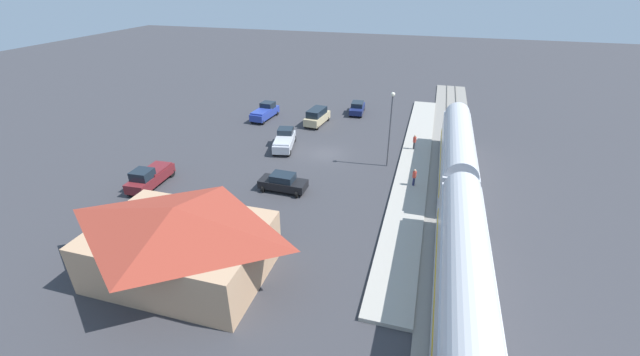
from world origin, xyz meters
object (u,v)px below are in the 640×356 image
object	(u,v)px
station_building	(180,240)
suv_tan	(317,116)
pickup_silver	(284,140)
pickup_blue	(265,112)
light_pole_near_platform	(391,121)
passenger_train	(463,270)
pedestrian_on_platform	(414,176)
sedan_black	(283,182)
pickup_maroon	(150,177)
pedestrian_waiting_far	(415,141)
sedan_navy	(357,108)

from	to	relation	value
station_building	suv_tan	distance (m)	31.24
pickup_silver	suv_tan	size ratio (longest dim) A/B	1.12
pickup_blue	light_pole_near_platform	world-z (taller)	light_pole_near_platform
passenger_train	suv_tan	size ratio (longest dim) A/B	10.74
pedestrian_on_platform	sedan_black	distance (m)	12.51
pickup_maroon	station_building	bearing A→B (deg)	136.04
pickup_blue	suv_tan	bearing A→B (deg)	178.42
passenger_train	pedestrian_waiting_far	distance (m)	24.10
suv_tan	sedan_black	bearing A→B (deg)	96.63
station_building	pickup_blue	bearing A→B (deg)	-76.64
pedestrian_waiting_far	pickup_blue	xyz separation A→B (m)	(21.11, -5.86, -0.25)
pedestrian_waiting_far	sedan_black	xyz separation A→B (m)	(11.23, 12.92, -0.40)
pedestrian_on_platform	sedan_navy	size ratio (longest dim) A/B	0.37
passenger_train	light_pole_near_platform	xyz separation A→B (m)	(6.80, -18.88, 2.18)
passenger_train	light_pole_near_platform	world-z (taller)	light_pole_near_platform
pedestrian_waiting_far	suv_tan	size ratio (longest dim) A/B	0.34
sedan_black	pickup_blue	distance (m)	21.22
pickup_blue	light_pole_near_platform	size ratio (longest dim) A/B	0.69
pickup_silver	pedestrian_on_platform	bearing A→B (deg)	159.78
sedan_black	sedan_navy	size ratio (longest dim) A/B	0.98
pickup_silver	light_pole_near_platform	xyz separation A→B (m)	(-12.27, 1.47, 4.01)
sedan_navy	pickup_blue	xyz separation A→B (m)	(12.07, 5.88, 0.15)
passenger_train	pedestrian_on_platform	world-z (taller)	passenger_train
pickup_maroon	light_pole_near_platform	size ratio (longest dim) A/B	0.68
pickup_maroon	light_pole_near_platform	distance (m)	24.39
passenger_train	light_pole_near_platform	bearing A→B (deg)	-70.20
passenger_train	pedestrian_on_platform	bearing A→B (deg)	-75.79
pedestrian_on_platform	pickup_blue	bearing A→B (deg)	-34.27
station_building	pedestrian_on_platform	world-z (taller)	station_building
pedestrian_on_platform	sedan_black	world-z (taller)	pedestrian_on_platform
sedan_black	pickup_silver	size ratio (longest dim) A/B	0.80
passenger_train	sedan_black	world-z (taller)	passenger_train
station_building	sedan_navy	size ratio (longest dim) A/B	2.61
station_building	pickup_maroon	distance (m)	14.32
passenger_train	pedestrian_on_platform	distance (m)	15.25
suv_tan	pickup_maroon	bearing A→B (deg)	63.80
pedestrian_on_platform	pickup_maroon	distance (m)	25.42
passenger_train	pickup_blue	world-z (taller)	passenger_train
light_pole_near_platform	passenger_train	bearing A→B (deg)	109.80
pickup_maroon	suv_tan	xyz separation A→B (m)	(-10.50, -21.33, 0.12)
sedan_black	pickup_maroon	xyz separation A→B (m)	(12.66, 2.77, 0.15)
station_building	suv_tan	size ratio (longest dim) A/B	2.37
pedestrian_on_platform	station_building	bearing A→B (deg)	49.32
station_building	pickup_blue	xyz separation A→B (m)	(7.46, -31.42, -1.69)
sedan_black	pickup_blue	world-z (taller)	pickup_blue
pickup_blue	pickup_maroon	size ratio (longest dim) A/B	1.01
pickup_silver	pedestrian_waiting_far	bearing A→B (deg)	-167.36
station_building	pickup_maroon	bearing A→B (deg)	-43.96
sedan_navy	pedestrian_on_platform	bearing A→B (deg)	115.04
pedestrian_waiting_far	suv_tan	world-z (taller)	suv_tan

